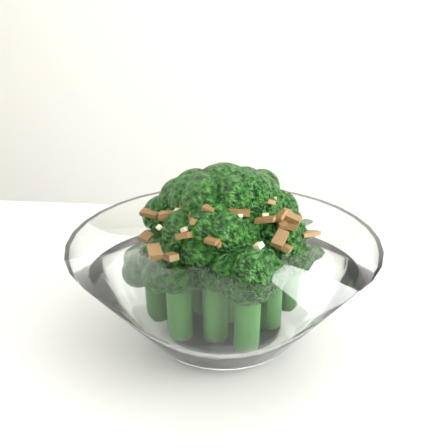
# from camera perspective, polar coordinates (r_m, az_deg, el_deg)

# --- Properties ---
(broccoli_dish) EXTENTS (0.25, 0.25, 0.15)m
(broccoli_dish) POSITION_cam_1_polar(r_m,az_deg,el_deg) (0.42, -0.03, -5.45)
(broccoli_dish) COLOR white
(broccoli_dish) RESTS_ON table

